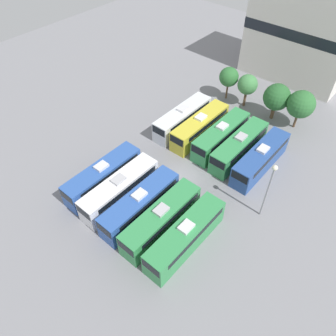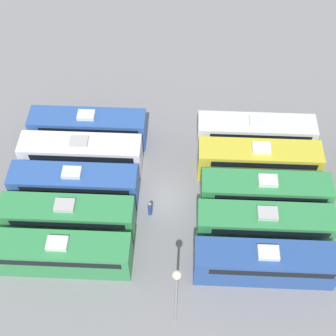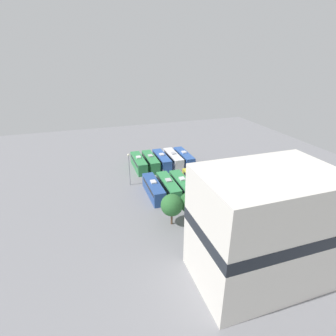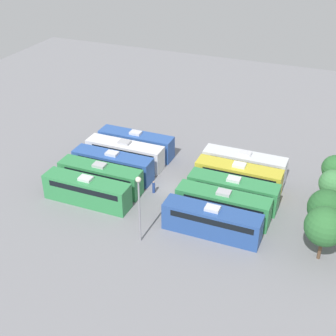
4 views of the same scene
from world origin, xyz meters
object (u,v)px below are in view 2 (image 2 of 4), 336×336
(bus_8, at_px, (265,224))
(bus_4, at_px, (62,253))
(bus_5, at_px, (256,133))
(light_pole, at_px, (176,290))
(bus_6, at_px, (259,160))
(bus_3, at_px, (68,216))
(bus_7, at_px, (265,192))
(bus_0, at_px, (89,127))
(bus_1, at_px, (82,153))
(bus_9, at_px, (265,263))
(bus_2, at_px, (75,184))
(worker_person, at_px, (150,209))

(bus_8, bearing_deg, bus_4, -78.20)
(bus_4, bearing_deg, bus_8, 101.80)
(bus_5, xyz_separation_m, light_pole, (17.58, -7.03, 3.72))
(bus_5, distance_m, bus_6, 3.25)
(bus_3, distance_m, bus_6, 17.57)
(bus_4, distance_m, light_pole, 10.69)
(bus_7, bearing_deg, bus_0, -112.73)
(bus_3, xyz_separation_m, bus_4, (3.42, 0.06, 0.00))
(bus_0, bearing_deg, bus_6, 78.41)
(bus_5, xyz_separation_m, bus_6, (3.25, 0.06, 0.00))
(bus_5, relative_size, bus_7, 1.00)
(bus_3, bearing_deg, bus_0, 178.70)
(bus_1, height_order, bus_7, same)
(light_pole, bearing_deg, bus_1, -147.72)
(bus_0, height_order, bus_4, same)
(bus_6, bearing_deg, bus_5, -179.00)
(bus_1, relative_size, bus_6, 1.00)
(bus_4, xyz_separation_m, bus_9, (0.09, 15.91, 0.00))
(bus_6, bearing_deg, bus_8, -0.25)
(bus_6, bearing_deg, bus_4, -57.94)
(bus_2, xyz_separation_m, bus_9, (6.81, 15.95, 0.00))
(bus_2, distance_m, bus_5, 17.48)
(bus_4, bearing_deg, worker_person, 127.60)
(bus_6, relative_size, light_pole, 1.35)
(bus_6, relative_size, bus_8, 1.00)
(bus_9, relative_size, worker_person, 6.57)
(worker_person, bearing_deg, bus_5, 131.06)
(bus_5, bearing_deg, bus_3, -58.39)
(bus_1, relative_size, bus_5, 1.00)
(bus_2, xyz_separation_m, light_pole, (10.92, 9.14, 3.72))
(bus_5, height_order, bus_7, same)
(bus_4, bearing_deg, bus_3, -179.04)
(bus_1, bearing_deg, bus_9, 57.13)
(worker_person, bearing_deg, bus_1, -127.90)
(bus_4, relative_size, bus_9, 1.00)
(bus_6, height_order, worker_person, bus_6)
(light_pole, bearing_deg, bus_9, 121.10)
(bus_3, bearing_deg, bus_1, 179.41)
(bus_6, bearing_deg, light_pole, -26.29)
(bus_0, distance_m, light_pole, 20.10)
(bus_1, height_order, bus_4, same)
(bus_0, bearing_deg, bus_2, -1.82)
(bus_0, bearing_deg, bus_8, 57.85)
(worker_person, height_order, light_pole, light_pole)
(bus_3, distance_m, bus_5, 19.00)
(bus_1, bearing_deg, bus_3, -0.59)
(bus_2, bearing_deg, bus_1, 179.08)
(bus_1, xyz_separation_m, bus_7, (3.58, 16.44, 0.00))
(bus_3, xyz_separation_m, bus_7, (-3.17, 16.51, 0.00))
(bus_0, xyz_separation_m, bus_4, (13.42, -0.17, 0.00))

